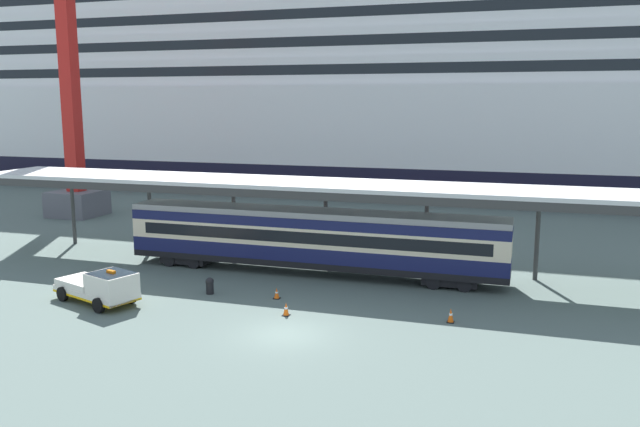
{
  "coord_description": "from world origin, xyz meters",
  "views": [
    {
      "loc": [
        10.49,
        -27.26,
        10.81
      ],
      "look_at": [
        -0.67,
        7.48,
        4.5
      ],
      "focal_mm": 36.5,
      "sensor_mm": 36.0,
      "label": 1
    }
  ],
  "objects_px": {
    "traffic_cone_near": "(286,309)",
    "quay_bollard": "(210,285)",
    "cruise_ship": "(324,68)",
    "traffic_cone_far": "(277,293)",
    "service_truck": "(102,286)",
    "dockside_crane": "(76,40)",
    "train_carriage": "(312,238)",
    "traffic_cone_mid": "(451,315)"
  },
  "relations": [
    {
      "from": "train_carriage",
      "to": "dockside_crane",
      "type": "xyz_separation_m",
      "value": [
        -27.09,
        13.3,
        13.99
      ]
    },
    {
      "from": "cruise_ship",
      "to": "train_carriage",
      "type": "height_order",
      "value": "cruise_ship"
    },
    {
      "from": "traffic_cone_near",
      "to": "quay_bollard",
      "type": "height_order",
      "value": "quay_bollard"
    },
    {
      "from": "traffic_cone_near",
      "to": "traffic_cone_far",
      "type": "relative_size",
      "value": 1.11
    },
    {
      "from": "traffic_cone_far",
      "to": "quay_bollard",
      "type": "relative_size",
      "value": 0.65
    },
    {
      "from": "train_carriage",
      "to": "service_truck",
      "type": "xyz_separation_m",
      "value": [
        -8.82,
        -9.37,
        -1.32
      ]
    },
    {
      "from": "service_truck",
      "to": "dockside_crane",
      "type": "distance_m",
      "value": 32.9
    },
    {
      "from": "service_truck",
      "to": "cruise_ship",
      "type": "bearing_deg",
      "value": 93.82
    },
    {
      "from": "service_truck",
      "to": "traffic_cone_mid",
      "type": "distance_m",
      "value": 18.5
    },
    {
      "from": "traffic_cone_far",
      "to": "dockside_crane",
      "type": "distance_m",
      "value": 36.55
    },
    {
      "from": "service_truck",
      "to": "traffic_cone_far",
      "type": "bearing_deg",
      "value": 23.65
    },
    {
      "from": "service_truck",
      "to": "traffic_cone_far",
      "type": "relative_size",
      "value": 8.92
    },
    {
      "from": "traffic_cone_far",
      "to": "service_truck",
      "type": "bearing_deg",
      "value": -156.35
    },
    {
      "from": "cruise_ship",
      "to": "traffic_cone_far",
      "type": "height_order",
      "value": "cruise_ship"
    },
    {
      "from": "traffic_cone_near",
      "to": "cruise_ship",
      "type": "bearing_deg",
      "value": 105.3
    },
    {
      "from": "service_truck",
      "to": "quay_bollard",
      "type": "distance_m",
      "value": 5.83
    },
    {
      "from": "traffic_cone_near",
      "to": "quay_bollard",
      "type": "distance_m",
      "value": 5.92
    },
    {
      "from": "train_carriage",
      "to": "traffic_cone_far",
      "type": "height_order",
      "value": "train_carriage"
    },
    {
      "from": "dockside_crane",
      "to": "quay_bollard",
      "type": "height_order",
      "value": "dockside_crane"
    },
    {
      "from": "train_carriage",
      "to": "traffic_cone_near",
      "type": "relative_size",
      "value": 34.99
    },
    {
      "from": "cruise_ship",
      "to": "dockside_crane",
      "type": "distance_m",
      "value": 31.76
    },
    {
      "from": "traffic_cone_mid",
      "to": "traffic_cone_far",
      "type": "height_order",
      "value": "traffic_cone_mid"
    },
    {
      "from": "train_carriage",
      "to": "service_truck",
      "type": "distance_m",
      "value": 12.94
    },
    {
      "from": "cruise_ship",
      "to": "train_carriage",
      "type": "xyz_separation_m",
      "value": [
        12.21,
        -41.33,
        -12.62
      ]
    },
    {
      "from": "train_carriage",
      "to": "quay_bollard",
      "type": "relative_size",
      "value": 25.21
    },
    {
      "from": "traffic_cone_mid",
      "to": "traffic_cone_near",
      "type": "bearing_deg",
      "value": -169.52
    },
    {
      "from": "traffic_cone_near",
      "to": "service_truck",
      "type": "bearing_deg",
      "value": -173.07
    },
    {
      "from": "cruise_ship",
      "to": "quay_bollard",
      "type": "height_order",
      "value": "cruise_ship"
    },
    {
      "from": "service_truck",
      "to": "traffic_cone_mid",
      "type": "height_order",
      "value": "service_truck"
    },
    {
      "from": "cruise_ship",
      "to": "dockside_crane",
      "type": "bearing_deg",
      "value": -117.96
    },
    {
      "from": "cruise_ship",
      "to": "traffic_cone_mid",
      "type": "xyz_separation_m",
      "value": [
        21.67,
        -47.97,
        -14.57
      ]
    },
    {
      "from": "traffic_cone_near",
      "to": "train_carriage",
      "type": "bearing_deg",
      "value": 99.21
    },
    {
      "from": "traffic_cone_near",
      "to": "traffic_cone_far",
      "type": "bearing_deg",
      "value": 120.84
    },
    {
      "from": "traffic_cone_mid",
      "to": "quay_bollard",
      "type": "height_order",
      "value": "quay_bollard"
    },
    {
      "from": "cruise_ship",
      "to": "service_truck",
      "type": "bearing_deg",
      "value": -86.18
    },
    {
      "from": "quay_bollard",
      "to": "dockside_crane",
      "type": "bearing_deg",
      "value": 140.05
    },
    {
      "from": "train_carriage",
      "to": "traffic_cone_far",
      "type": "bearing_deg",
      "value": -92.04
    },
    {
      "from": "service_truck",
      "to": "traffic_cone_far",
      "type": "distance_m",
      "value": 9.44
    },
    {
      "from": "traffic_cone_mid",
      "to": "dockside_crane",
      "type": "height_order",
      "value": "dockside_crane"
    },
    {
      "from": "cruise_ship",
      "to": "traffic_cone_mid",
      "type": "distance_m",
      "value": 54.61
    },
    {
      "from": "quay_bollard",
      "to": "cruise_ship",
      "type": "bearing_deg",
      "value": 99.68
    },
    {
      "from": "train_carriage",
      "to": "quay_bollard",
      "type": "xyz_separation_m",
      "value": [
        -4.16,
        -5.9,
        -1.8
      ]
    }
  ]
}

